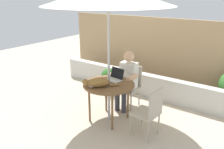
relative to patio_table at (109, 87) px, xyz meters
name	(u,v)px	position (x,y,z in m)	size (l,w,h in m)	color
ground_plane	(109,119)	(0.00, 0.00, -0.67)	(14.00, 14.00, 0.00)	beige
fence_back	(157,53)	(0.00, 2.06, 0.21)	(5.15, 0.08, 1.75)	tan
planter_wall_low	(144,84)	(0.00, 1.40, -0.41)	(4.64, 0.20, 0.53)	beige
patio_table	(109,87)	(0.00, 0.00, 0.00)	(0.94, 0.94, 0.74)	brown
chair_occupied	(131,83)	(0.00, 0.79, -0.16)	(0.40, 0.40, 0.87)	#B2A899
chair_empty	(150,110)	(0.88, -0.06, -0.16)	(0.43, 0.43, 0.87)	#B2A899
person_seated	(127,77)	(0.00, 0.63, 0.01)	(0.48, 0.48, 1.21)	white
laptop	(116,76)	(-0.03, 0.25, 0.13)	(0.33, 0.29, 0.21)	silver
cat	(97,83)	(-0.08, -0.24, 0.15)	(0.50, 0.49, 0.17)	olive
potted_plant_by_chair	(109,80)	(-0.76, 1.03, -0.35)	(0.35, 0.35, 0.61)	#9E5138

